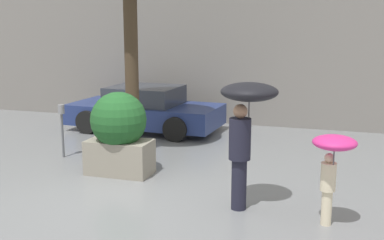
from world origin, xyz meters
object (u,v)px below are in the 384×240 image
at_px(person_adult, 246,115).
at_px(person_child, 332,157).
at_px(parked_car_near, 145,110).
at_px(planter_box, 119,131).
at_px(parking_meter, 62,119).

relative_size(person_adult, person_child, 1.48).
distance_m(person_adult, parked_car_near, 6.22).
distance_m(planter_box, parked_car_near, 3.98).
bearing_deg(parked_car_near, parking_meter, 171.06).
xyz_separation_m(person_child, parking_meter, (-5.75, 2.10, -0.20)).
relative_size(person_child, parked_car_near, 0.32).
xyz_separation_m(person_adult, person_child, (1.33, -0.34, -0.47)).
bearing_deg(parking_meter, person_child, -20.06).
bearing_deg(planter_box, person_child, -19.01).
bearing_deg(person_adult, parking_meter, 115.09).
xyz_separation_m(planter_box, person_child, (4.02, -1.39, 0.20)).
relative_size(planter_box, person_adult, 0.80).
height_order(planter_box, person_child, planter_box).
xyz_separation_m(planter_box, parked_car_near, (-1.06, 3.82, -0.29)).
distance_m(person_adult, person_child, 1.45).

